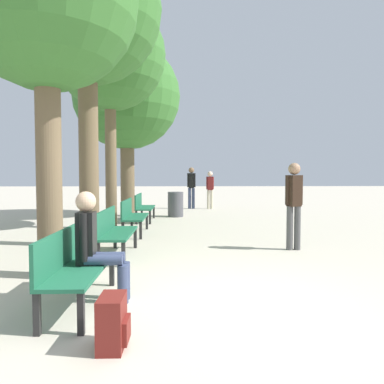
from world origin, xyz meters
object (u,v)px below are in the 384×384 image
at_px(tree_row_1, 87,11).
at_px(pedestrian_near, 210,187).
at_px(tree_row_3, 127,97).
at_px(pedestrian_far, 191,185).
at_px(bench_row_2, 132,214).
at_px(pedestrian_mid, 294,200).
at_px(bench_row_0, 72,263).
at_px(backpack, 113,323).
at_px(trash_bin, 176,204).
at_px(bench_row_3, 143,205).
at_px(tree_row_2, 110,56).
at_px(tree_row_0, 46,1).
at_px(person_seated, 96,243).
at_px(bench_row_1, 113,229).

bearing_deg(tree_row_1, pedestrian_near, 68.86).
bearing_deg(tree_row_3, pedestrian_far, 48.87).
distance_m(bench_row_2, pedestrian_mid, 3.99).
distance_m(bench_row_0, tree_row_1, 5.57).
bearing_deg(pedestrian_far, backpack, -94.55).
bearing_deg(trash_bin, bench_row_3, -131.10).
bearing_deg(tree_row_2, tree_row_0, -90.00).
bearing_deg(trash_bin, bench_row_2, -105.43).
xyz_separation_m(bench_row_3, person_seated, (0.23, -7.41, 0.19)).
relative_size(person_seated, backpack, 2.85).
relative_size(bench_row_2, pedestrian_far, 0.92).
distance_m(bench_row_2, person_seated, 4.90).
height_order(tree_row_1, tree_row_2, tree_row_1).
height_order(bench_row_1, tree_row_1, tree_row_1).
bearing_deg(backpack, tree_row_1, 105.94).
bearing_deg(person_seated, tree_row_0, 130.02).
height_order(pedestrian_far, trash_bin, pedestrian_far).
relative_size(bench_row_0, backpack, 3.59).
height_order(person_seated, trash_bin, person_seated).
xyz_separation_m(bench_row_2, person_seated, (0.23, -4.89, 0.19)).
xyz_separation_m(person_seated, pedestrian_mid, (3.18, 2.87, 0.29)).
xyz_separation_m(bench_row_2, pedestrian_mid, (3.41, -2.02, 0.48)).
xyz_separation_m(pedestrian_near, pedestrian_far, (-0.79, 0.11, 0.10)).
bearing_deg(tree_row_2, bench_row_3, 67.47).
xyz_separation_m(bench_row_2, pedestrian_far, (1.65, 6.63, 0.51)).
xyz_separation_m(bench_row_2, tree_row_2, (-0.67, 0.90, 4.12)).
distance_m(pedestrian_mid, trash_bin, 6.21).
bearing_deg(tree_row_0, backpack, -60.04).
relative_size(person_seated, pedestrian_near, 0.81).
distance_m(bench_row_3, tree_row_3, 3.99).
distance_m(person_seated, backpack, 1.34).
bearing_deg(tree_row_1, tree_row_3, 90.00).
bearing_deg(person_seated, pedestrian_far, 83.01).
height_order(tree_row_0, tree_row_3, tree_row_3).
bearing_deg(tree_row_0, bench_row_1, 62.44).
relative_size(bench_row_1, bench_row_2, 1.00).
distance_m(tree_row_3, pedestrian_near, 5.16).
bearing_deg(trash_bin, tree_row_3, 170.26).
bearing_deg(tree_row_1, trash_bin, 71.97).
height_order(bench_row_2, pedestrian_near, pedestrian_near).
bearing_deg(tree_row_3, tree_row_0, -90.00).
relative_size(bench_row_0, pedestrian_near, 1.02).
bearing_deg(pedestrian_far, tree_row_3, -131.13).
relative_size(bench_row_2, backpack, 3.59).
bearing_deg(bench_row_0, bench_row_2, 90.00).
bearing_deg(person_seated, pedestrian_near, 79.10).
bearing_deg(pedestrian_mid, pedestrian_near, 96.57).
distance_m(tree_row_3, backpack, 10.88).
xyz_separation_m(pedestrian_near, trash_bin, (-1.41, -2.84, -0.48)).
relative_size(tree_row_3, person_seated, 4.69).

